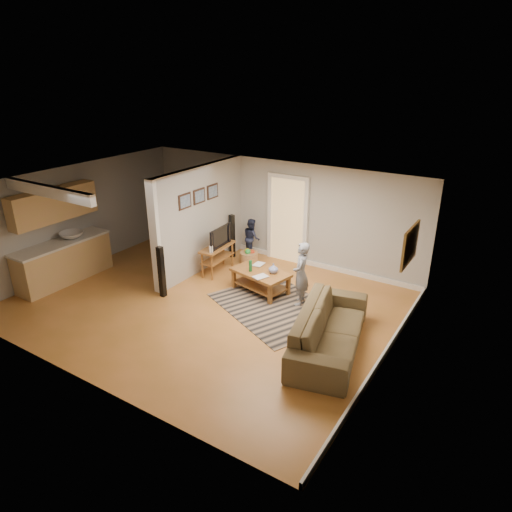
% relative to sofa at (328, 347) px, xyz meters
% --- Properties ---
extents(ground, '(7.50, 7.50, 0.00)m').
position_rel_sofa_xyz_m(ground, '(-2.81, 0.11, 0.00)').
color(ground, '#986426').
rests_on(ground, ground).
extents(room_shell, '(7.54, 6.02, 2.52)m').
position_rel_sofa_xyz_m(room_shell, '(-3.87, 0.54, 1.46)').
color(room_shell, '#A9A7A2').
rests_on(room_shell, ground).
extents(area_rug, '(3.10, 2.77, 0.01)m').
position_rel_sofa_xyz_m(area_rug, '(-1.50, 0.76, 0.01)').
color(area_rug, black).
rests_on(area_rug, ground).
extents(sofa, '(1.56, 2.73, 0.75)m').
position_rel_sofa_xyz_m(sofa, '(0.00, 0.00, 0.00)').
color(sofa, '#464023').
rests_on(sofa, ground).
extents(coffee_table, '(1.36, 0.96, 0.73)m').
position_rel_sofa_xyz_m(coffee_table, '(-2.13, 1.22, 0.38)').
color(coffee_table, brown).
rests_on(coffee_table, ground).
extents(tv_console, '(0.47, 1.08, 0.91)m').
position_rel_sofa_xyz_m(tv_console, '(-3.54, 1.54, 0.60)').
color(tv_console, brown).
rests_on(tv_console, ground).
extents(speaker_left, '(0.11, 0.11, 1.13)m').
position_rel_sofa_xyz_m(speaker_left, '(-3.81, -0.09, 0.57)').
color(speaker_left, black).
rests_on(speaker_left, ground).
extents(speaker_right, '(0.14, 0.14, 1.13)m').
position_rel_sofa_xyz_m(speaker_right, '(-3.81, 2.51, 0.56)').
color(speaker_right, black).
rests_on(speaker_right, ground).
extents(toy_basket, '(0.45, 0.45, 0.40)m').
position_rel_sofa_xyz_m(toy_basket, '(-3.20, 2.37, 0.17)').
color(toy_basket, olive).
rests_on(toy_basket, ground).
extents(child, '(0.46, 0.57, 1.35)m').
position_rel_sofa_xyz_m(child, '(-1.17, 1.18, 0.00)').
color(child, gray).
rests_on(child, ground).
extents(toddler, '(0.62, 0.61, 1.01)m').
position_rel_sofa_xyz_m(toddler, '(-3.41, 2.81, 0.00)').
color(toddler, '#1F2541').
rests_on(toddler, ground).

